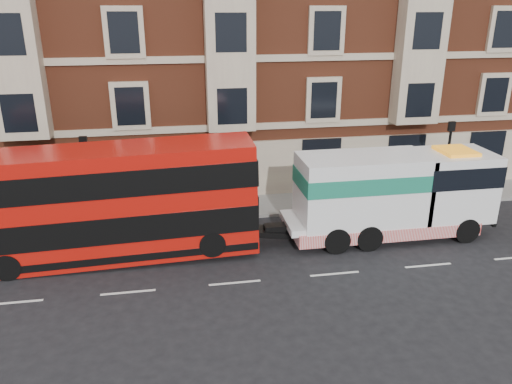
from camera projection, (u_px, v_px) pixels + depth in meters
ground at (235, 283)px, 19.16m from camera, size 120.00×120.00×0.00m
sidewalk at (216, 208)px, 26.06m from camera, size 90.00×3.00×0.15m
victorian_terrace at (207, 4)px, 29.56m from camera, size 45.00×12.00×20.40m
lamp_post_west at (87, 175)px, 22.99m from camera, size 0.35×0.15×4.35m
lamp_post_east at (448, 156)px, 25.86m from camera, size 0.35×0.15×4.35m
double_decker_bus at (111, 202)px, 20.26m from camera, size 11.74×2.69×4.75m
tow_truck at (389, 194)px, 22.35m from camera, size 9.40×2.78×3.92m
pedestrian at (93, 200)px, 24.61m from camera, size 0.70×0.54×1.73m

